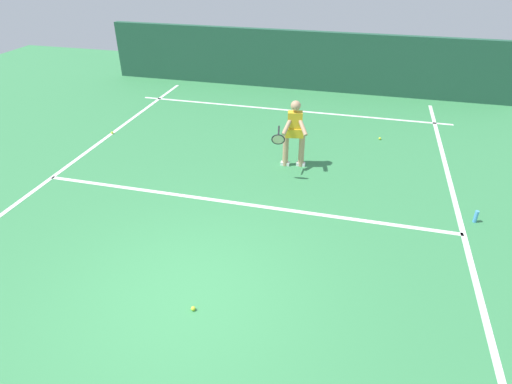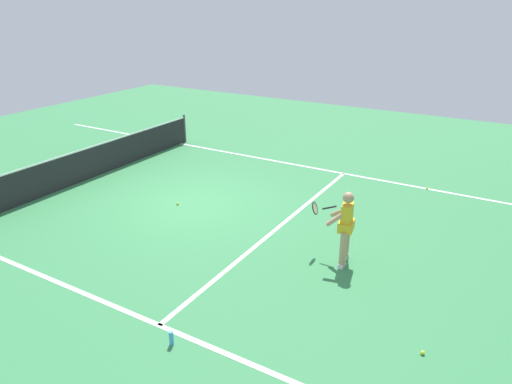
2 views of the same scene
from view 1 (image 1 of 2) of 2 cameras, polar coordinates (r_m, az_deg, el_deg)
name	(u,v)px [view 1 (image 1 of 2)]	position (r m, az deg, el deg)	size (l,w,h in m)	color
ground_plane	(186,294)	(6.71, -9.15, -13.08)	(27.38, 27.38, 0.00)	#38844C
court_back_wall	(301,61)	(15.19, 5.94, 16.85)	(13.46, 0.24, 1.91)	#23513D
baseline_marking	(287,110)	(13.39, 4.17, 10.72)	(9.46, 0.10, 0.01)	white
service_line_marking	(236,203)	(8.62, -2.61, -1.45)	(8.46, 0.10, 0.01)	white
sideline_left_marking	(494,352)	(6.66, 28.87, -17.98)	(0.10, 19.07, 0.01)	white
tennis_player	(294,132)	(9.68, 5.04, 7.90)	(0.71, 1.02, 1.55)	tan
tennis_ball_near	(112,133)	(12.28, -18.42, 7.42)	(0.07, 0.07, 0.07)	#D1E533
tennis_ball_mid	(380,138)	(11.77, 16.00, 6.80)	(0.07, 0.07, 0.07)	#D1E533
tennis_ball_far	(193,309)	(6.43, -8.27, -14.95)	(0.07, 0.07, 0.07)	#D1E533
water_bottle	(476,217)	(8.97, 26.98, -2.90)	(0.07, 0.07, 0.24)	#4C9EE5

